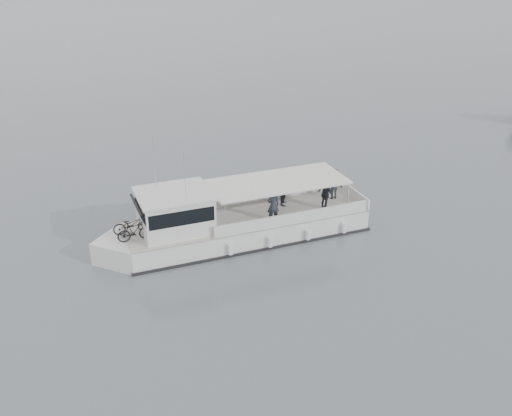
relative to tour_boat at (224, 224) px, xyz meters
name	(u,v)px	position (x,y,z in m)	size (l,w,h in m)	color
ground	(228,237)	(0.31, 0.39, -1.00)	(1400.00, 1400.00, 0.00)	#51595F
tour_boat	(224,224)	(0.00, 0.00, 0.00)	(14.56, 3.91, 6.09)	white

